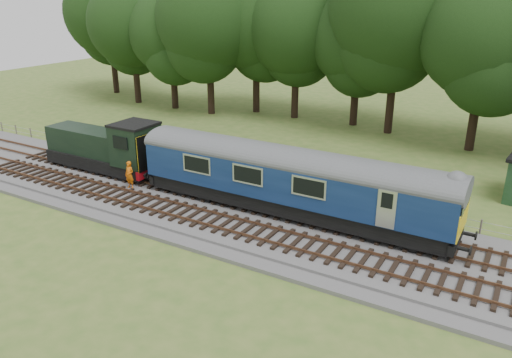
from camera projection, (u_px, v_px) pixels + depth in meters
The scene contains 9 objects.
ground at pixel (210, 211), 29.04m from camera, with size 120.00×120.00×0.00m, color #446826.
ballast at pixel (210, 209), 28.98m from camera, with size 70.00×7.00×0.35m, color #4C4C4F.
track_north at pixel (223, 197), 30.03m from camera, with size 67.20×2.40×0.21m.
track_south at pixel (193, 215), 27.61m from camera, with size 67.20×2.40×0.21m.
fence at pixel (250, 187), 32.68m from camera, with size 64.00×0.12×1.00m, color #6B6054, non-canonical shape.
tree_line at pixel (346, 127), 46.80m from camera, with size 70.00×8.00×18.00m, color black, non-canonical shape.
dmu_railcar at pixel (289, 176), 27.17m from camera, with size 18.05×2.86×3.88m.
shunter_loco at pixel (107, 148), 33.97m from camera, with size 8.91×2.60×3.38m.
worker at pixel (130, 175), 31.20m from camera, with size 0.65×0.42×1.77m, color orange.
Camera 1 is at (15.68, -21.50, 12.09)m, focal length 35.00 mm.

